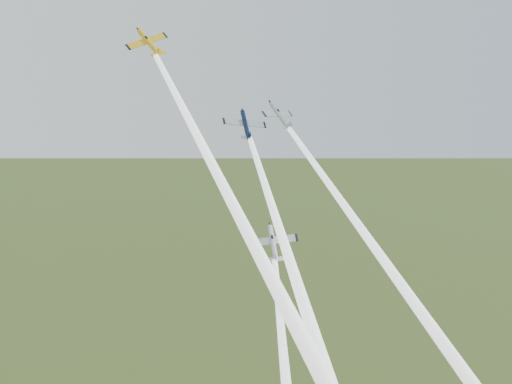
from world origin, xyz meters
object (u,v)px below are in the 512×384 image
Objects in this scene: plane_silver_right at (280,115)px; plane_silver_low at (273,243)px; plane_yellow at (149,42)px; plane_navy at (245,125)px.

plane_silver_right is 27.57m from plane_silver_low.
plane_silver_low is (14.31, -18.25, -32.88)m from plane_yellow.
plane_navy is at bearing -23.99° from plane_yellow.
plane_navy is 0.99× the size of plane_silver_low.
plane_silver_right is (24.47, -2.36, -12.78)m from plane_yellow.
plane_yellow is 0.95× the size of plane_navy.
plane_navy is at bearing 103.03° from plane_silver_low.
plane_silver_low is (-10.16, -15.89, -20.10)m from plane_silver_right.
plane_yellow is at bearing 150.07° from plane_silver_low.
plane_navy reaches higher than plane_silver_low.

